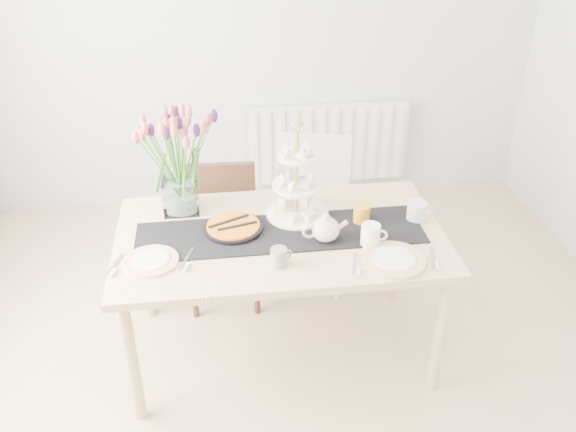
{
  "coord_description": "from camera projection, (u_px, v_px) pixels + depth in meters",
  "views": [
    {
      "loc": [
        -0.34,
        -1.95,
        2.37
      ],
      "look_at": [
        -0.02,
        0.48,
        0.88
      ],
      "focal_mm": 38.0,
      "sensor_mm": 36.0,
      "label": 1
    }
  ],
  "objects": [
    {
      "name": "room_shell",
      "position": [
        311.0,
        186.0,
        2.24
      ],
      "size": [
        4.5,
        4.5,
        4.5
      ],
      "color": "tan",
      "rests_on": "ground"
    },
    {
      "name": "radiator",
      "position": [
        328.0,
        143.0,
        4.59
      ],
      "size": [
        1.2,
        0.08,
        0.6
      ],
      "primitive_type": "cube",
      "color": "white",
      "rests_on": "room_shell"
    },
    {
      "name": "dining_table",
      "position": [
        280.0,
        247.0,
        3.01
      ],
      "size": [
        1.6,
        0.9,
        0.75
      ],
      "color": "tan",
      "rests_on": "ground"
    },
    {
      "name": "chair_brown",
      "position": [
        223.0,
        224.0,
        3.58
      ],
      "size": [
        0.42,
        0.42,
        0.81
      ],
      "rotation": [
        0.0,
        0.0,
        -0.04
      ],
      "color": "#3A1F15",
      "rests_on": "ground"
    },
    {
      "name": "chair_white",
      "position": [
        312.0,
        200.0,
        3.69
      ],
      "size": [
        0.54,
        0.54,
        0.91
      ],
      "rotation": [
        0.0,
        0.0,
        -0.22
      ],
      "color": "silver",
      "rests_on": "ground"
    },
    {
      "name": "table_runner",
      "position": [
        280.0,
        233.0,
        2.97
      ],
      "size": [
        1.4,
        0.35,
        0.01
      ],
      "primitive_type": "cube",
      "color": "black",
      "rests_on": "dining_table"
    },
    {
      "name": "tulip_vase",
      "position": [
        176.0,
        147.0,
        2.99
      ],
      "size": [
        0.65,
        0.65,
        0.56
      ],
      "rotation": [
        0.0,
        0.0,
        0.14
      ],
      "color": "silver",
      "rests_on": "dining_table"
    },
    {
      "name": "cake_stand",
      "position": [
        297.0,
        193.0,
        3.05
      ],
      "size": [
        0.32,
        0.32,
        0.47
      ],
      "rotation": [
        0.0,
        0.0,
        0.0
      ],
      "color": "gold",
      "rests_on": "dining_table"
    },
    {
      "name": "teapot",
      "position": [
        326.0,
        229.0,
        2.88
      ],
      "size": [
        0.23,
        0.19,
        0.14
      ],
      "primitive_type": null,
      "rotation": [
        0.0,
        0.0,
        0.08
      ],
      "color": "silver",
      "rests_on": "dining_table"
    },
    {
      "name": "cream_jug",
      "position": [
        417.0,
        211.0,
        3.06
      ],
      "size": [
        0.12,
        0.12,
        0.1
      ],
      "primitive_type": "cylinder",
      "rotation": [
        0.0,
        0.0,
        -0.21
      ],
      "color": "silver",
      "rests_on": "dining_table"
    },
    {
      "name": "tart_tin",
      "position": [
        233.0,
        228.0,
        2.99
      ],
      "size": [
        0.29,
        0.29,
        0.04
      ],
      "rotation": [
        0.0,
        0.0,
        0.0
      ],
      "color": "black",
      "rests_on": "dining_table"
    },
    {
      "name": "mug_grey",
      "position": [
        279.0,
        257.0,
        2.73
      ],
      "size": [
        0.1,
        0.1,
        0.09
      ],
      "primitive_type": "cylinder",
      "rotation": [
        0.0,
        0.0,
        0.4
      ],
      "color": "gray",
      "rests_on": "dining_table"
    },
    {
      "name": "mug_white",
      "position": [
        370.0,
        235.0,
        2.86
      ],
      "size": [
        0.1,
        0.1,
        0.11
      ],
      "primitive_type": "cylinder",
      "rotation": [
        0.0,
        0.0,
        -0.15
      ],
      "color": "white",
      "rests_on": "dining_table"
    },
    {
      "name": "mug_orange",
      "position": [
        362.0,
        214.0,
        3.04
      ],
      "size": [
        0.12,
        0.12,
        0.1
      ],
      "primitive_type": "cylinder",
      "rotation": [
        0.0,
        0.0,
        0.69
      ],
      "color": "orange",
      "rests_on": "dining_table"
    },
    {
      "name": "plate_left",
      "position": [
        151.0,
        261.0,
        2.77
      ],
      "size": [
        0.32,
        0.32,
        0.01
      ],
      "primitive_type": "cylinder",
      "rotation": [
        0.0,
        0.0,
        -0.32
      ],
      "color": "white",
      "rests_on": "dining_table"
    },
    {
      "name": "plate_right",
      "position": [
        394.0,
        260.0,
        2.77
      ],
      "size": [
        0.36,
        0.36,
        0.02
      ],
      "primitive_type": "cylinder",
      "rotation": [
        0.0,
        0.0,
        -0.26
      ],
      "color": "silver",
      "rests_on": "dining_table"
    }
  ]
}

